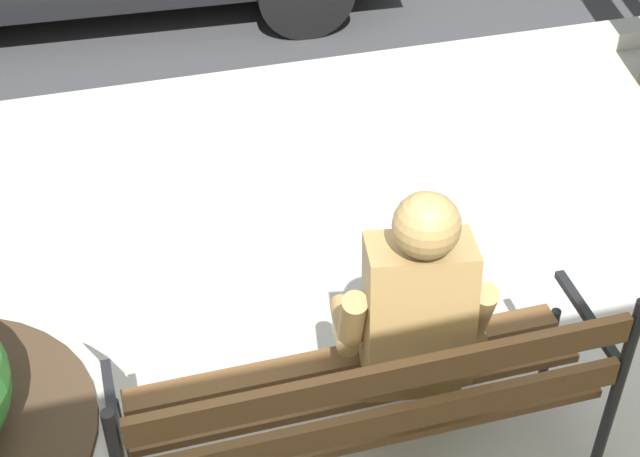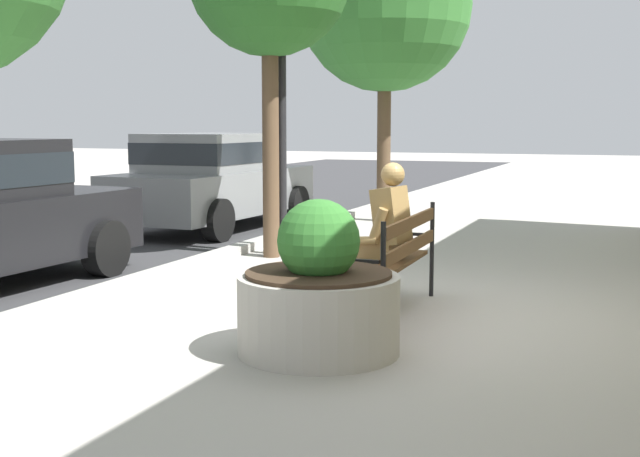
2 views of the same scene
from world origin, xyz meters
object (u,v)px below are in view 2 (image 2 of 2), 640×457
at_px(concrete_planter, 319,298).
at_px(street_tree_far_corner, 385,6).
at_px(parked_car_grey, 212,178).
at_px(lamp_post, 281,58).
at_px(park_bench, 393,255).
at_px(bronze_statue_seated, 378,237).

xyz_separation_m(concrete_planter, street_tree_far_corner, (8.44, 2.05, 3.30)).
relative_size(parked_car_grey, lamp_post, 1.07).
relative_size(concrete_planter, lamp_post, 0.31).
height_order(park_bench, street_tree_far_corner, street_tree_far_corner).
xyz_separation_m(bronze_statue_seated, street_tree_far_corner, (6.75, 1.99, 3.06)).
bearing_deg(parked_car_grey, bronze_statue_seated, -137.43).
bearing_deg(concrete_planter, bronze_statue_seated, 2.02).
distance_m(park_bench, street_tree_far_corner, 7.97).
distance_m(park_bench, concrete_planter, 1.49).
xyz_separation_m(concrete_planter, parked_car_grey, (6.32, 4.31, 0.42)).
bearing_deg(street_tree_far_corner, bronze_statue_seated, -163.54).
height_order(street_tree_far_corner, lamp_post, street_tree_far_corner).
relative_size(park_bench, street_tree_far_corner, 0.35).
relative_size(park_bench, parked_car_grey, 0.43).
relative_size(park_bench, concrete_planter, 1.47).
distance_m(park_bench, bronze_statue_seated, 0.32).
distance_m(concrete_planter, lamp_post, 5.25).
bearing_deg(lamp_post, park_bench, -140.32).
bearing_deg(lamp_post, bronze_statue_seated, -140.72).
height_order(park_bench, parked_car_grey, parked_car_grey).
xyz_separation_m(street_tree_far_corner, lamp_post, (-4.16, 0.12, -1.18)).
distance_m(concrete_planter, street_tree_far_corner, 9.30).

